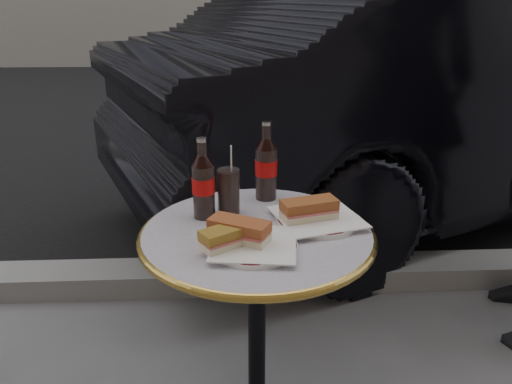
{
  "coord_description": "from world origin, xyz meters",
  "views": [
    {
      "loc": [
        -0.06,
        -1.18,
        1.3
      ],
      "look_at": [
        0.0,
        0.05,
        0.82
      ],
      "focal_mm": 35.0,
      "sensor_mm": 36.0,
      "label": 1
    }
  ],
  "objects_px": {
    "cola_bottle_right": "(266,161)",
    "parked_car": "(466,91)",
    "plate_right": "(317,219)",
    "plate_left": "(254,246)",
    "bistro_table": "(257,344)",
    "cola_bottle_left": "(203,178)",
    "cola_glass": "(229,192)"
  },
  "relations": [
    {
      "from": "cola_bottle_right",
      "to": "parked_car",
      "type": "height_order",
      "value": "parked_car"
    },
    {
      "from": "plate_right",
      "to": "parked_car",
      "type": "distance_m",
      "value": 2.33
    },
    {
      "from": "plate_left",
      "to": "cola_bottle_right",
      "type": "relative_size",
      "value": 0.9
    },
    {
      "from": "bistro_table",
      "to": "cola_bottle_left",
      "type": "distance_m",
      "value": 0.51
    },
    {
      "from": "cola_bottle_left",
      "to": "bistro_table",
      "type": "bearing_deg",
      "value": -33.23
    },
    {
      "from": "bistro_table",
      "to": "plate_right",
      "type": "xyz_separation_m",
      "value": [
        0.17,
        0.04,
        0.37
      ]
    },
    {
      "from": "plate_right",
      "to": "cola_bottle_right",
      "type": "xyz_separation_m",
      "value": [
        -0.13,
        0.18,
        0.11
      ]
    },
    {
      "from": "cola_bottle_right",
      "to": "cola_glass",
      "type": "bearing_deg",
      "value": -136.49
    },
    {
      "from": "cola_bottle_left",
      "to": "cola_glass",
      "type": "xyz_separation_m",
      "value": [
        0.07,
        0.02,
        -0.05
      ]
    },
    {
      "from": "cola_bottle_right",
      "to": "parked_car",
      "type": "bearing_deg",
      "value": 51.16
    },
    {
      "from": "plate_left",
      "to": "cola_glass",
      "type": "height_order",
      "value": "cola_glass"
    },
    {
      "from": "cola_bottle_right",
      "to": "parked_car",
      "type": "xyz_separation_m",
      "value": [
        1.42,
        1.76,
        -0.12
      ]
    },
    {
      "from": "cola_glass",
      "to": "parked_car",
      "type": "distance_m",
      "value": 2.42
    },
    {
      "from": "cola_bottle_left",
      "to": "cola_glass",
      "type": "relative_size",
      "value": 1.74
    },
    {
      "from": "plate_right",
      "to": "parked_car",
      "type": "relative_size",
      "value": 0.05
    },
    {
      "from": "parked_car",
      "to": "cola_bottle_right",
      "type": "bearing_deg",
      "value": 117.89
    },
    {
      "from": "plate_right",
      "to": "cola_glass",
      "type": "relative_size",
      "value": 1.73
    },
    {
      "from": "bistro_table",
      "to": "plate_left",
      "type": "distance_m",
      "value": 0.39
    },
    {
      "from": "cola_bottle_left",
      "to": "parked_car",
      "type": "relative_size",
      "value": 0.05
    },
    {
      "from": "plate_right",
      "to": "parked_car",
      "type": "xyz_separation_m",
      "value": [
        1.29,
        1.94,
        -0.0
      ]
    },
    {
      "from": "bistro_table",
      "to": "cola_glass",
      "type": "relative_size",
      "value": 5.63
    },
    {
      "from": "plate_left",
      "to": "plate_right",
      "type": "distance_m",
      "value": 0.23
    },
    {
      "from": "cola_bottle_right",
      "to": "plate_left",
      "type": "bearing_deg",
      "value": -99.02
    },
    {
      "from": "plate_left",
      "to": "cola_bottle_right",
      "type": "height_order",
      "value": "cola_bottle_right"
    },
    {
      "from": "bistro_table",
      "to": "cola_glass",
      "type": "bearing_deg",
      "value": 122.65
    },
    {
      "from": "cola_bottle_right",
      "to": "bistro_table",
      "type": "bearing_deg",
      "value": -99.96
    },
    {
      "from": "plate_left",
      "to": "parked_car",
      "type": "distance_m",
      "value": 2.55
    },
    {
      "from": "cola_bottle_left",
      "to": "cola_bottle_right",
      "type": "relative_size",
      "value": 0.95
    },
    {
      "from": "plate_right",
      "to": "cola_bottle_right",
      "type": "distance_m",
      "value": 0.25
    },
    {
      "from": "cola_glass",
      "to": "parked_car",
      "type": "height_order",
      "value": "parked_car"
    },
    {
      "from": "bistro_table",
      "to": "plate_left",
      "type": "bearing_deg",
      "value": -96.97
    },
    {
      "from": "plate_right",
      "to": "cola_bottle_left",
      "type": "bearing_deg",
      "value": 171.04
    }
  ]
}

